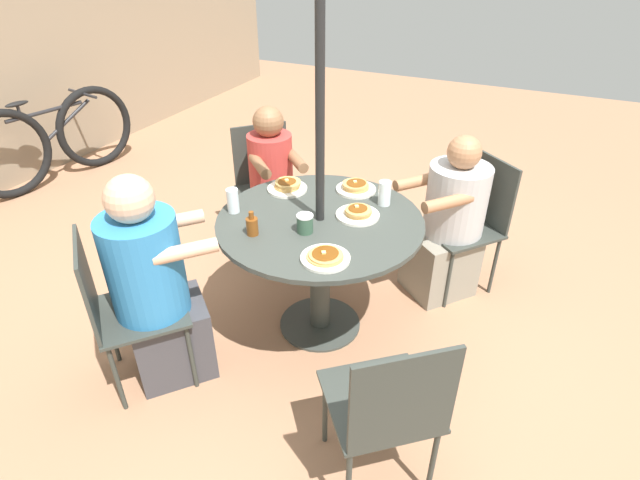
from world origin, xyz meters
TOP-DOWN VIEW (x-y plane):
  - ground_plane at (0.00, 0.00)m, footprint 12.00×12.00m
  - patio_table at (0.00, 0.00)m, footprint 1.12×1.12m
  - umbrella_pole at (0.00, 0.00)m, footprint 0.05×0.05m
  - patio_chair_north at (0.82, -0.69)m, footprint 0.60×0.60m
  - diner_north at (0.68, -0.58)m, footprint 0.61×0.60m
  - patio_chair_east at (0.73, 0.78)m, footprint 0.60×0.60m
  - diner_east at (0.61, 0.65)m, footprint 0.53×0.53m
  - patio_chair_south at (-0.80, 0.71)m, footprint 0.60×0.60m
  - diner_south at (-0.67, 0.59)m, footprint 0.59×0.58m
  - patio_chair_west at (-0.82, -0.68)m, footprint 0.60×0.60m
  - pancake_plate_a at (-0.34, -0.19)m, footprint 0.24×0.24m
  - pancake_plate_b at (0.40, -0.05)m, footprint 0.24×0.24m
  - pancake_plate_c at (0.23, 0.32)m, footprint 0.24×0.24m
  - pancake_plate_d at (0.11, -0.17)m, footprint 0.24×0.24m
  - syrup_bottle at (-0.29, 0.24)m, footprint 0.08×0.06m
  - coffee_cup at (-0.15, 0.01)m, footprint 0.09×0.09m
  - drinking_glass_a at (0.30, -0.26)m, footprint 0.07×0.07m
  - drinking_glass_b at (-0.13, 0.46)m, footprint 0.07×0.07m
  - bicycle at (0.84, 3.13)m, footprint 1.64×0.48m

SIDE VIEW (x-z plane):
  - ground_plane at x=0.00m, z-range 0.00..0.00m
  - bicycle at x=0.84m, z-range 0.00..0.81m
  - diner_north at x=0.68m, z-range -0.06..1.02m
  - patio_chair_north at x=0.82m, z-range 0.06..0.95m
  - patio_chair_east at x=0.73m, z-range 0.06..0.95m
  - patio_chair_south at x=-0.80m, z-range 0.06..0.95m
  - patio_chair_west at x=-0.82m, z-range 0.06..0.95m
  - diner_east at x=0.61m, z-range -0.04..1.06m
  - diner_south at x=-0.67m, z-range -0.05..1.12m
  - patio_table at x=0.00m, z-range 0.23..0.98m
  - pancake_plate_a at x=-0.34m, z-range 0.74..0.79m
  - pancake_plate_d at x=0.11m, z-range 0.74..0.80m
  - pancake_plate_b at x=0.40m, z-range 0.74..0.80m
  - pancake_plate_c at x=0.23m, z-range 0.74..0.81m
  - coffee_cup at x=-0.15m, z-range 0.75..0.85m
  - syrup_bottle at x=-0.29m, z-range 0.74..0.87m
  - drinking_glass_b at x=-0.13m, z-range 0.75..0.89m
  - drinking_glass_a at x=0.30m, z-range 0.75..0.89m
  - umbrella_pole at x=0.00m, z-range 0.00..2.37m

